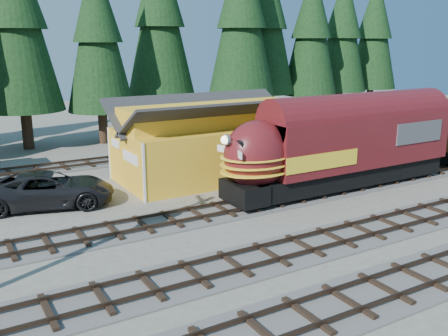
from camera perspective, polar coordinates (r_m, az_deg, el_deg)
ground at (r=25.14m, az=10.54°, el=-6.36°), size 120.00×120.00×0.00m
track_siding at (r=34.67m, az=18.77°, el=-1.05°), size 68.00×3.20×0.33m
track_spur at (r=37.08m, az=-20.83°, el=-0.26°), size 32.00×3.20×0.33m
depot at (r=32.70m, az=-1.35°, el=4.05°), size 12.80×7.00×5.30m
conifer_backdrop at (r=47.59m, az=-3.91°, el=15.97°), size 81.46×24.40×16.94m
locomotive at (r=30.40m, az=12.68°, el=2.16°), size 16.15×3.21×4.39m
pickup_truck_a at (r=28.70m, az=-19.38°, el=-2.33°), size 7.49×4.92×1.91m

